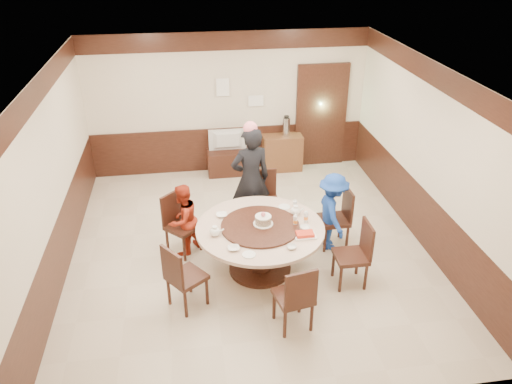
{
  "coord_description": "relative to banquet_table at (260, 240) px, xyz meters",
  "views": [
    {
      "loc": [
        -0.87,
        -6.49,
        4.53
      ],
      "look_at": [
        0.08,
        -0.18,
        1.1
      ],
      "focal_mm": 35.0,
      "sensor_mm": 36.0,
      "label": 1
    }
  ],
  "objects": [
    {
      "name": "bottle_2",
      "position": [
        0.59,
        0.38,
        0.3
      ],
      "size": [
        0.06,
        0.06,
        0.16
      ],
      "primitive_type": "cylinder",
      "color": "white",
      "rests_on": "banquet_table"
    },
    {
      "name": "television",
      "position": [
        -0.13,
        3.33,
        0.19
      ],
      "size": [
        0.76,
        0.1,
        0.44
      ],
      "primitive_type": "imported",
      "rotation": [
        0.0,
        0.0,
        3.14
      ],
      "color": "gray",
      "rests_on": "tv_stand"
    },
    {
      "name": "bowl_0",
      "position": [
        -0.51,
        0.38,
        0.24
      ],
      "size": [
        0.16,
        0.16,
        0.04
      ],
      "primitive_type": "imported",
      "color": "white",
      "rests_on": "banquet_table"
    },
    {
      "name": "person_standing",
      "position": [
        0.04,
        1.22,
        0.36
      ],
      "size": [
        0.72,
        0.53,
        1.79
      ],
      "primitive_type": "imported",
      "rotation": [
        0.0,
        0.0,
        3.31
      ],
      "color": "black",
      "rests_on": "ground"
    },
    {
      "name": "tv_stand",
      "position": [
        -0.13,
        3.33,
        -0.28
      ],
      "size": [
        0.85,
        0.45,
        0.5
      ],
      "primitive_type": "cube",
      "color": "#331810",
      "rests_on": "ground"
    },
    {
      "name": "birthday_cake",
      "position": [
        0.05,
        0.02,
        0.31
      ],
      "size": [
        0.29,
        0.29,
        0.2
      ],
      "color": "white",
      "rests_on": "banquet_table"
    },
    {
      "name": "chair_1",
      "position": [
        0.28,
        1.22,
        -0.23
      ],
      "size": [
        0.44,
        0.45,
        0.97
      ],
      "rotation": [
        0.0,
        0.0,
        3.14
      ],
      "color": "#331810",
      "rests_on": "ground"
    },
    {
      "name": "teapot_left",
      "position": [
        -0.65,
        -0.12,
        0.28
      ],
      "size": [
        0.17,
        0.15,
        0.13
      ],
      "primitive_type": "ellipsoid",
      "color": "white",
      "rests_on": "banquet_table"
    },
    {
      "name": "bottle_1",
      "position": [
        0.67,
        0.03,
        0.3
      ],
      "size": [
        0.06,
        0.06,
        0.16
      ],
      "primitive_type": "cylinder",
      "color": "white",
      "rests_on": "banquet_table"
    },
    {
      "name": "notice_left",
      "position": [
        -0.18,
        3.53,
        1.22
      ],
      "size": [
        0.25,
        0.0,
        0.35
      ],
      "primitive_type": "cube",
      "color": "white",
      "rests_on": "room"
    },
    {
      "name": "notice_right",
      "position": [
        0.47,
        3.53,
        0.92
      ],
      "size": [
        0.3,
        0.0,
        0.22
      ],
      "primitive_type": "cube",
      "color": "white",
      "rests_on": "room"
    },
    {
      "name": "chair_5",
      "position": [
        1.23,
        -0.48,
        -0.23
      ],
      "size": [
        0.45,
        0.44,
        0.97
      ],
      "rotation": [
        0.0,
        0.0,
        7.85
      ],
      "color": "#331810",
      "rests_on": "ground"
    },
    {
      "name": "chair_4",
      "position": [
        0.23,
        -1.21,
        -0.23
      ],
      "size": [
        0.52,
        0.52,
        0.97
      ],
      "rotation": [
        0.0,
        0.0,
        6.48
      ],
      "color": "#331810",
      "rests_on": "ground"
    },
    {
      "name": "bowl_1",
      "position": [
        0.33,
        -0.59,
        0.24
      ],
      "size": [
        0.13,
        0.13,
        0.04
      ],
      "primitive_type": "imported",
      "color": "white",
      "rests_on": "banquet_table"
    },
    {
      "name": "thermos",
      "position": [
        1.06,
        3.36,
        0.41
      ],
      "size": [
        0.15,
        0.15,
        0.38
      ],
      "primitive_type": "cylinder",
      "color": "silver",
      "rests_on": "side_cabinet"
    },
    {
      "name": "room",
      "position": [
        -0.07,
        0.59,
        0.55
      ],
      "size": [
        6.0,
        6.04,
        2.84
      ],
      "color": "beige",
      "rests_on": "ground"
    },
    {
      "name": "person_red",
      "position": [
        -1.08,
        0.65,
        0.04
      ],
      "size": [
        0.7,
        0.71,
        1.15
      ],
      "primitive_type": "imported",
      "rotation": [
        0.0,
        0.0,
        3.98
      ],
      "color": "#A12915",
      "rests_on": "ground"
    },
    {
      "name": "saucer_near",
      "position": [
        -0.25,
        -0.65,
        0.22
      ],
      "size": [
        0.18,
        0.18,
        0.01
      ],
      "primitive_type": "cylinder",
      "color": "white",
      "rests_on": "banquet_table"
    },
    {
      "name": "chair_0",
      "position": [
        1.27,
        0.5,
        -0.23
      ],
      "size": [
        0.46,
        0.45,
        0.97
      ],
      "rotation": [
        0.0,
        0.0,
        1.59
      ],
      "color": "#331810",
      "rests_on": "ground"
    },
    {
      "name": "person_blue",
      "position": [
        1.2,
        0.45,
        0.1
      ],
      "size": [
        0.49,
        0.83,
        1.26
      ],
      "primitive_type": "imported",
      "rotation": [
        0.0,
        0.0,
        1.59
      ],
      "color": "#183D9C",
      "rests_on": "ground"
    },
    {
      "name": "teapot_right",
      "position": [
        0.57,
        0.27,
        0.28
      ],
      "size": [
        0.17,
        0.15,
        0.13
      ],
      "primitive_type": "ellipsoid",
      "color": "white",
      "rests_on": "banquet_table"
    },
    {
      "name": "chair_2",
      "position": [
        -1.11,
        0.66,
        -0.23
      ],
      "size": [
        0.62,
        0.62,
        0.97
      ],
      "rotation": [
        0.0,
        0.0,
        3.93
      ],
      "color": "#331810",
      "rests_on": "ground"
    },
    {
      "name": "banquet_table",
      "position": [
        0.0,
        0.0,
        0.0
      ],
      "size": [
        1.83,
        1.83,
        0.78
      ],
      "color": "#331810",
      "rests_on": "ground"
    },
    {
      "name": "saucer_far",
      "position": [
        0.45,
        0.5,
        0.22
      ],
      "size": [
        0.18,
        0.18,
        0.01
      ],
      "primitive_type": "cylinder",
      "color": "white",
      "rests_on": "banquet_table"
    },
    {
      "name": "side_cabinet",
      "position": [
        0.99,
        3.36,
        -0.16
      ],
      "size": [
        0.8,
        0.4,
        0.75
      ],
      "primitive_type": "cube",
      "color": "brown",
      "rests_on": "ground"
    },
    {
      "name": "bowl_2",
      "position": [
        -0.43,
        -0.5,
        0.24
      ],
      "size": [
        0.16,
        0.16,
        0.04
      ],
      "primitive_type": "imported",
      "color": "white",
      "rests_on": "banquet_table"
    },
    {
      "name": "shrimp_platter",
      "position": [
        0.57,
        -0.33,
        0.24
      ],
      "size": [
        0.3,
        0.2,
        0.06
      ],
      "color": "white",
      "rests_on": "banquet_table"
    },
    {
      "name": "bowl_3",
      "position": [
        0.61,
        -0.15,
        0.24
      ],
      "size": [
        0.14,
        0.14,
        0.04
      ],
      "primitive_type": "imported",
      "color": "white",
      "rests_on": "banquet_table"
    },
    {
      "name": "bottle_0",
      "position": [
        0.5,
        -0.04,
        0.3
      ],
      "size": [
        0.06,
        0.06,
        0.16
      ],
      "primitive_type": "cylinder",
      "color": "white",
      "rests_on": "banquet_table"
    },
    {
      "name": "chair_3",
      "position": [
        -1.09,
        -0.62,
        -0.23
      ],
      "size": [
        0.62,
        0.62,
        0.97
      ],
      "rotation": [
        0.0,
        0.0,
        5.35
      ],
      "color": "#331810",
      "rests_on": "ground"
    }
  ]
}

